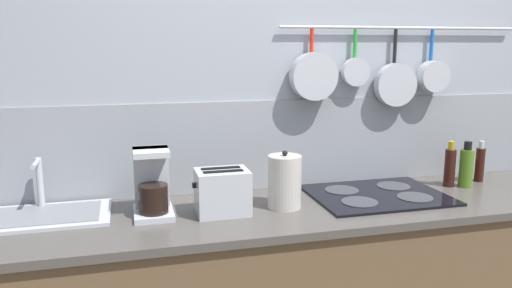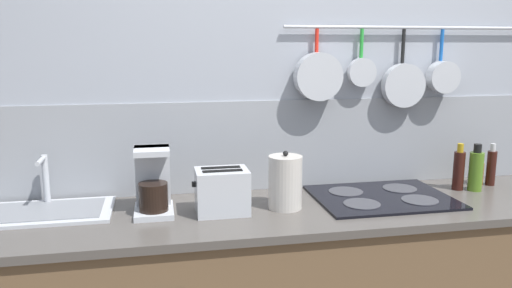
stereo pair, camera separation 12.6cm
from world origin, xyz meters
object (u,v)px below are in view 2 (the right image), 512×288
object	(u,v)px
toaster	(222,191)
coffee_maker	(153,185)
kettle	(285,182)
bottle_sesame_oil	(459,169)
bottle_cooking_wine	(478,173)
bottle_dish_soap	(491,167)
bottle_hot_sauce	(476,170)

from	to	relation	value
toaster	coffee_maker	bearing A→B (deg)	166.31
toaster	kettle	distance (m)	0.28
bottle_sesame_oil	bottle_cooking_wine	xyz separation A→B (m)	(0.15, 0.06, -0.04)
bottle_cooking_wine	bottle_dish_soap	bearing A→B (deg)	-13.30
kettle	bottle_dish_soap	size ratio (longest dim) A/B	1.19
toaster	bottle_cooking_wine	xyz separation A→B (m)	(1.35, 0.17, -0.03)
coffee_maker	bottle_hot_sauce	bearing A→B (deg)	0.56
bottle_sesame_oil	bottle_hot_sauce	bearing A→B (deg)	-22.58
bottle_hot_sauce	bottle_dish_soap	xyz separation A→B (m)	(0.14, 0.07, -0.01)
bottle_hot_sauce	kettle	bearing A→B (deg)	-175.43
coffee_maker	bottle_cooking_wine	bearing A→B (deg)	3.59
bottle_sesame_oil	bottle_cooking_wine	distance (m)	0.16
coffee_maker	bottle_sesame_oil	bearing A→B (deg)	1.76
coffee_maker	bottle_dish_soap	bearing A→B (deg)	2.94
toaster	bottle_dish_soap	bearing A→B (deg)	6.37
bottle_sesame_oil	bottle_cooking_wine	size ratio (longest dim) A/B	1.65
bottle_dish_soap	kettle	bearing A→B (deg)	-172.37
coffee_maker	toaster	distance (m)	0.30
bottle_hot_sauce	bottle_cooking_wine	size ratio (longest dim) A/B	1.66
coffee_maker	bottle_dish_soap	world-z (taller)	coffee_maker
coffee_maker	kettle	distance (m)	0.57
toaster	bottle_sesame_oil	size ratio (longest dim) A/B	1.02
kettle	bottle_hot_sauce	size ratio (longest dim) A/B	1.10
bottle_dish_soap	coffee_maker	bearing A→B (deg)	-177.06
coffee_maker	bottle_cooking_wine	distance (m)	1.65
bottle_sesame_oil	bottle_hot_sauce	world-z (taller)	same
bottle_cooking_wine	kettle	bearing A→B (deg)	-171.12
kettle	bottle_dish_soap	distance (m)	1.15
kettle	bottle_dish_soap	xyz separation A→B (m)	(1.14, 0.15, -0.02)
toaster	bottle_cooking_wine	bearing A→B (deg)	7.30
bottle_cooking_wine	toaster	bearing A→B (deg)	-172.70
coffee_maker	kettle	xyz separation A→B (m)	(0.57, -0.06, -0.00)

